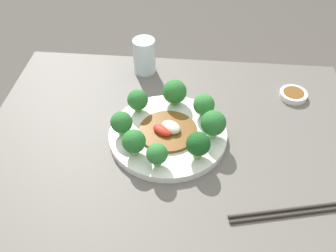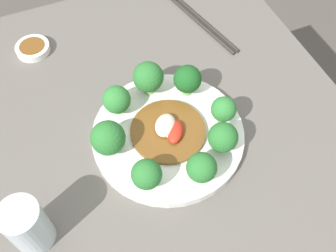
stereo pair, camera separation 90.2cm
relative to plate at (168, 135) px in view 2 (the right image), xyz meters
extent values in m
plane|color=#4C4742|center=(0.01, -0.01, -0.77)|extent=(8.00, 8.00, 0.00)
cube|color=#5B5651|center=(0.01, -0.01, -0.39)|extent=(0.89, 0.69, 0.76)
cylinder|color=white|center=(0.00, 0.00, 0.00)|extent=(0.28, 0.28, 0.02)
cylinder|color=#7AAD5B|center=(0.08, 0.07, 0.02)|extent=(0.02, 0.02, 0.01)
sphere|color=#2D7533|center=(0.08, 0.07, 0.04)|extent=(0.05, 0.05, 0.05)
cylinder|color=#7AAD5B|center=(-0.10, -0.01, 0.02)|extent=(0.02, 0.02, 0.02)
sphere|color=#286B2D|center=(-0.10, -0.01, 0.04)|extent=(0.05, 0.05, 0.05)
cylinder|color=#7AAD5B|center=(0.07, -0.07, 0.02)|extent=(0.02, 0.02, 0.02)
sphere|color=#19511E|center=(0.07, -0.07, 0.05)|extent=(0.05, 0.05, 0.05)
cylinder|color=#70A356|center=(-0.08, 0.07, 0.02)|extent=(0.02, 0.02, 0.01)
sphere|color=#286B2D|center=(-0.08, 0.07, 0.04)|extent=(0.05, 0.05, 0.05)
cylinder|color=#70A356|center=(0.01, 0.11, 0.02)|extent=(0.02, 0.02, 0.01)
sphere|color=#286B2D|center=(0.01, 0.11, 0.05)|extent=(0.06, 0.06, 0.06)
cylinder|color=#7AAD5B|center=(-0.07, -0.07, 0.02)|extent=(0.02, 0.02, 0.02)
sphere|color=#286B2D|center=(-0.07, -0.07, 0.05)|extent=(0.05, 0.05, 0.05)
cylinder|color=#70A356|center=(-0.01, -0.10, 0.02)|extent=(0.02, 0.02, 0.02)
sphere|color=#2D7533|center=(-0.01, -0.10, 0.04)|extent=(0.05, 0.05, 0.05)
cylinder|color=#89B76B|center=(0.10, 0.00, 0.02)|extent=(0.02, 0.02, 0.02)
sphere|color=#286B2D|center=(0.10, 0.00, 0.05)|extent=(0.06, 0.06, 0.06)
cylinder|color=brown|center=(0.00, 0.00, 0.01)|extent=(0.14, 0.14, 0.01)
ellipsoid|color=red|center=(-0.01, -0.01, 0.02)|extent=(0.06, 0.05, 0.02)
ellipsoid|color=silver|center=(0.00, 0.00, 0.02)|extent=(0.04, 0.03, 0.02)
ellipsoid|color=beige|center=(0.01, 0.00, 0.02)|extent=(0.06, 0.06, 0.02)
cylinder|color=silver|center=(-0.09, 0.26, 0.04)|extent=(0.06, 0.06, 0.10)
cylinder|color=#2D2823|center=(0.26, -0.18, -0.01)|extent=(0.24, 0.06, 0.01)
cylinder|color=#2D2823|center=(0.26, -0.19, -0.01)|extent=(0.24, 0.06, 0.01)
cylinder|color=white|center=(0.31, 0.18, 0.00)|extent=(0.07, 0.07, 0.01)
cylinder|color=brown|center=(0.31, 0.18, 0.00)|extent=(0.05, 0.05, 0.00)
camera|label=1|loc=(0.06, -0.65, 0.65)|focal=42.00mm
camera|label=2|loc=(-0.35, 0.15, 0.60)|focal=42.00mm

